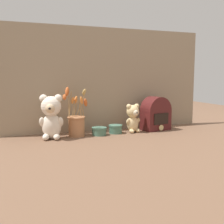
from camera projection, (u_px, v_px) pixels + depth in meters
name	position (u px, v px, depth m)	size (l,w,h in m)	color
ground_plane	(113.00, 134.00, 1.89)	(4.00, 4.00, 0.00)	brown
backdrop_wall	(105.00, 80.00, 1.99)	(1.52, 0.02, 0.72)	gray
teddy_bear_large	(51.00, 116.00, 1.72)	(0.16, 0.14, 0.28)	beige
teddy_bear_medium	(133.00, 118.00, 1.93)	(0.11, 0.10, 0.20)	#DBBC84
flower_vase	(76.00, 123.00, 1.81)	(0.18, 0.14, 0.32)	#AD7047
vintage_radio	(156.00, 114.00, 2.02)	(0.22, 0.15, 0.24)	#4C1919
decorative_tin_tall	(99.00, 131.00, 1.85)	(0.10, 0.10, 0.05)	#47705B
decorative_tin_short	(115.00, 129.00, 1.91)	(0.09, 0.09, 0.06)	#47705B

